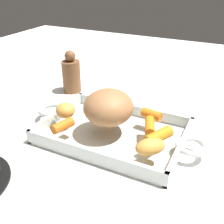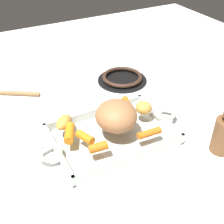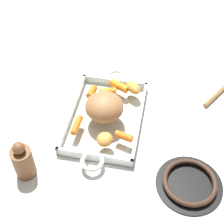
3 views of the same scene
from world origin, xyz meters
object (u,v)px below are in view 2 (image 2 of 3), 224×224
baby_carrot_southeast (85,137)px  roasting_dish (112,135)px  baby_carrot_southwest (98,147)px  pepper_mill (224,134)px  baby_carrot_center_left (127,104)px  potato_corner (144,108)px  pork_roast (117,117)px  stove_burner_rear (122,78)px  baby_carrot_short (149,133)px  baby_carrot_northeast (70,133)px  potato_halved (64,122)px

baby_carrot_southeast → roasting_dish: bearing=6.5°
baby_carrot_southwest → pepper_mill: 0.31m
baby_carrot_southeast → baby_carrot_center_left: 0.18m
baby_carrot_center_left → potato_corner: bearing=-61.5°
baby_carrot_southeast → baby_carrot_center_left: (0.17, 0.08, 0.00)m
baby_carrot_southwest → pepper_mill: size_ratio=0.35×
baby_carrot_southeast → potato_corner: 0.20m
roasting_dish → pork_roast: size_ratio=3.66×
stove_burner_rear → roasting_dish: bearing=-124.5°
baby_carrot_short → potato_corner: potato_corner is taller
baby_carrot_short → potato_corner: size_ratio=1.39×
pork_roast → pepper_mill: (0.21, -0.16, -0.02)m
baby_carrot_southwest → baby_carrot_short: bearing=-4.6°
baby_carrot_southeast → baby_carrot_northeast: baby_carrot_northeast is taller
pork_roast → baby_carrot_southwest: pork_roast is taller
potato_halved → potato_corner: potato_corner is taller
baby_carrot_short → stove_burner_rear: baby_carrot_short is taller
baby_carrot_northeast → potato_halved: 0.05m
baby_carrot_northeast → pepper_mill: size_ratio=0.49×
roasting_dish → potato_halved: potato_halved is taller
baby_carrot_southeast → potato_halved: size_ratio=0.87×
baby_carrot_southwest → potato_corner: bearing=23.9°
pork_roast → baby_carrot_center_left: (0.07, 0.08, -0.03)m
baby_carrot_center_left → potato_halved: bearing=-178.9°
baby_carrot_southwest → baby_carrot_center_left: size_ratio=0.90×
baby_carrot_southeast → potato_corner: size_ratio=1.12×
baby_carrot_northeast → potato_corner: size_ratio=1.36×
baby_carrot_short → pork_roast: bearing=132.2°
pork_roast → baby_carrot_northeast: pork_roast is taller
roasting_dish → baby_carrot_northeast: size_ratio=6.58×
baby_carrot_northeast → pepper_mill: pepper_mill is taller
baby_carrot_southwest → pepper_mill: bearing=-21.0°
pork_roast → baby_carrot_southwest: (-0.08, -0.05, -0.03)m
baby_carrot_southeast → pepper_mill: bearing=-27.8°
roasting_dish → stove_burner_rear: roasting_dish is taller
potato_corner → baby_carrot_northeast: bearing=-180.0°
baby_carrot_southeast → pepper_mill: (0.30, -0.16, 0.01)m
baby_carrot_southwest → roasting_dish: bearing=40.4°
baby_carrot_southeast → baby_carrot_center_left: size_ratio=1.03×
baby_carrot_southeast → pepper_mill: 0.34m
pepper_mill → potato_corner: bearing=120.2°
baby_carrot_short → stove_burner_rear: bearing=71.8°
potato_halved → roasting_dish: bearing=-31.9°
baby_carrot_center_left → potato_halved: 0.19m
pepper_mill → baby_carrot_northeast: bearing=150.1°
roasting_dish → potato_corner: 0.12m
baby_carrot_short → potato_halved: potato_halved is taller
baby_carrot_northeast → stove_burner_rear: bearing=39.5°
roasting_dish → baby_carrot_northeast: 0.12m
baby_carrot_southeast → baby_carrot_short: bearing=-21.5°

